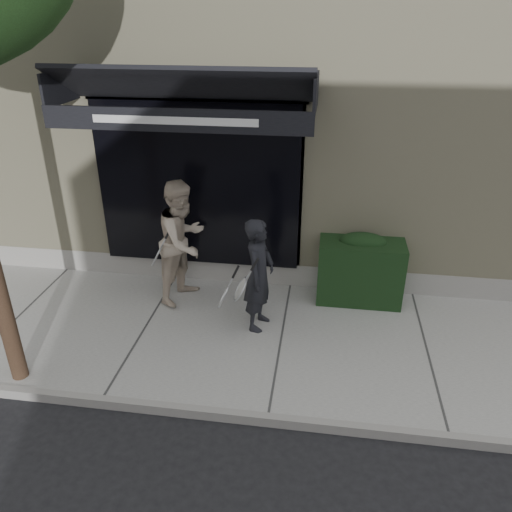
# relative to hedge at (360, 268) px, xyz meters

# --- Properties ---
(ground) EXTENTS (80.00, 80.00, 0.00)m
(ground) POSITION_rel_hedge_xyz_m (-1.10, -1.25, -0.66)
(ground) COLOR black
(ground) RESTS_ON ground
(sidewalk) EXTENTS (20.00, 3.00, 0.12)m
(sidewalk) POSITION_rel_hedge_xyz_m (-1.10, -1.25, -0.60)
(sidewalk) COLOR gray
(sidewalk) RESTS_ON ground
(curb) EXTENTS (20.00, 0.10, 0.14)m
(curb) POSITION_rel_hedge_xyz_m (-1.10, -2.80, -0.59)
(curb) COLOR gray
(curb) RESTS_ON ground
(building_facade) EXTENTS (14.30, 8.04, 5.64)m
(building_facade) POSITION_rel_hedge_xyz_m (-1.11, 3.71, 2.08)
(building_facade) COLOR beige
(building_facade) RESTS_ON ground
(hedge) EXTENTS (1.30, 0.70, 1.14)m
(hedge) POSITION_rel_hedge_xyz_m (0.00, 0.00, 0.00)
(hedge) COLOR black
(hedge) RESTS_ON sidewalk
(pedestrian_front) EXTENTS (0.78, 0.88, 1.67)m
(pedestrian_front) POSITION_rel_hedge_xyz_m (-1.46, -0.99, 0.30)
(pedestrian_front) COLOR black
(pedestrian_front) RESTS_ON sidewalk
(pedestrian_back) EXTENTS (1.03, 1.15, 1.95)m
(pedestrian_back) POSITION_rel_hedge_xyz_m (-2.73, -0.35, 0.44)
(pedestrian_back) COLOR beige
(pedestrian_back) RESTS_ON sidewalk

